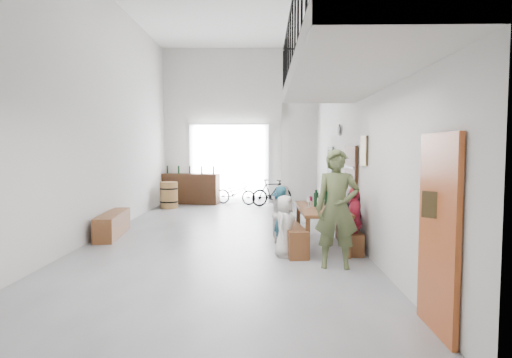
{
  "coord_description": "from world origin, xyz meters",
  "views": [
    {
      "loc": [
        0.89,
        -9.34,
        1.93
      ],
      "look_at": [
        0.7,
        -0.5,
        1.31
      ],
      "focal_mm": 30.0,
      "sensor_mm": 36.0,
      "label": 1
    }
  ],
  "objects_px": {
    "oak_barrel": "(169,195)",
    "serving_counter": "(190,189)",
    "host_standing": "(337,209)",
    "bicycle_near": "(236,193)",
    "side_bench": "(113,224)",
    "bench_inner": "(289,235)",
    "tasting_table": "(321,211)"
  },
  "relations": [
    {
      "from": "side_bench",
      "to": "bicycle_near",
      "type": "xyz_separation_m",
      "value": [
        2.36,
        5.52,
        0.14
      ]
    },
    {
      "from": "oak_barrel",
      "to": "host_standing",
      "type": "distance_m",
      "value": 8.21
    },
    {
      "from": "side_bench",
      "to": "oak_barrel",
      "type": "distance_m",
      "value": 4.52
    },
    {
      "from": "bench_inner",
      "to": "oak_barrel",
      "type": "height_order",
      "value": "oak_barrel"
    },
    {
      "from": "tasting_table",
      "to": "serving_counter",
      "type": "xyz_separation_m",
      "value": [
        -3.74,
        6.62,
        -0.17
      ]
    },
    {
      "from": "host_standing",
      "to": "bench_inner",
      "type": "bearing_deg",
      "value": 122.53
    },
    {
      "from": "serving_counter",
      "to": "tasting_table",
      "type": "bearing_deg",
      "value": -51.42
    },
    {
      "from": "host_standing",
      "to": "serving_counter",
      "type": "bearing_deg",
      "value": 122.3
    },
    {
      "from": "tasting_table",
      "to": "bench_inner",
      "type": "relative_size",
      "value": 0.98
    },
    {
      "from": "bench_inner",
      "to": "host_standing",
      "type": "height_order",
      "value": "host_standing"
    },
    {
      "from": "tasting_table",
      "to": "bicycle_near",
      "type": "distance_m",
      "value": 6.84
    },
    {
      "from": "oak_barrel",
      "to": "serving_counter",
      "type": "bearing_deg",
      "value": 65.98
    },
    {
      "from": "side_bench",
      "to": "host_standing",
      "type": "height_order",
      "value": "host_standing"
    },
    {
      "from": "side_bench",
      "to": "bicycle_near",
      "type": "bearing_deg",
      "value": 66.81
    },
    {
      "from": "host_standing",
      "to": "bicycle_near",
      "type": "bearing_deg",
      "value": 112.51
    },
    {
      "from": "serving_counter",
      "to": "host_standing",
      "type": "xyz_separation_m",
      "value": [
        3.81,
        -8.11,
        0.43
      ]
    },
    {
      "from": "oak_barrel",
      "to": "host_standing",
      "type": "relative_size",
      "value": 0.45
    },
    {
      "from": "side_bench",
      "to": "host_standing",
      "type": "relative_size",
      "value": 0.95
    },
    {
      "from": "bench_inner",
      "to": "bicycle_near",
      "type": "relative_size",
      "value": 1.42
    },
    {
      "from": "side_bench",
      "to": "bench_inner",
      "type": "bearing_deg",
      "value": -14.56
    },
    {
      "from": "host_standing",
      "to": "bicycle_near",
      "type": "relative_size",
      "value": 1.27
    },
    {
      "from": "bicycle_near",
      "to": "oak_barrel",
      "type": "bearing_deg",
      "value": 139.02
    },
    {
      "from": "oak_barrel",
      "to": "bicycle_near",
      "type": "bearing_deg",
      "value": 25.41
    },
    {
      "from": "bench_inner",
      "to": "oak_barrel",
      "type": "bearing_deg",
      "value": 116.56
    },
    {
      "from": "oak_barrel",
      "to": "serving_counter",
      "type": "distance_m",
      "value": 1.25
    },
    {
      "from": "oak_barrel",
      "to": "host_standing",
      "type": "xyz_separation_m",
      "value": [
        4.31,
        -6.97,
        0.54
      ]
    },
    {
      "from": "oak_barrel",
      "to": "side_bench",
      "type": "bearing_deg",
      "value": -93.09
    },
    {
      "from": "bench_inner",
      "to": "host_standing",
      "type": "bearing_deg",
      "value": -71.35
    },
    {
      "from": "tasting_table",
      "to": "bicycle_near",
      "type": "height_order",
      "value": "bicycle_near"
    },
    {
      "from": "bench_inner",
      "to": "serving_counter",
      "type": "bearing_deg",
      "value": 108.37
    },
    {
      "from": "bench_inner",
      "to": "serving_counter",
      "type": "relative_size",
      "value": 1.07
    },
    {
      "from": "serving_counter",
      "to": "side_bench",
      "type": "bearing_deg",
      "value": -88.46
    }
  ]
}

